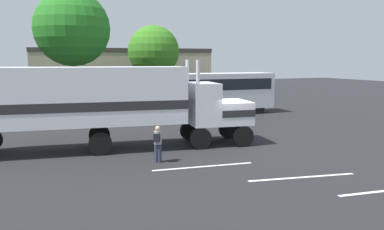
# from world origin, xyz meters

# --- Properties ---
(ground_plane) EXTENTS (120.00, 120.00, 0.00)m
(ground_plane) POSITION_xyz_m (0.00, 0.00, 0.00)
(ground_plane) COLOR #232326
(lane_stripe_near) EXTENTS (4.39, 0.66, 0.01)m
(lane_stripe_near) POSITION_xyz_m (-3.34, -3.50, 0.01)
(lane_stripe_near) COLOR silver
(lane_stripe_near) RESTS_ON ground_plane
(lane_stripe_mid) EXTENTS (4.36, 0.93, 0.01)m
(lane_stripe_mid) POSITION_xyz_m (-0.44, -6.33, 0.01)
(lane_stripe_mid) COLOR silver
(lane_stripe_mid) RESTS_ON ground_plane
(semi_truck) EXTENTS (14.37, 4.54, 4.50)m
(semi_truck) POSITION_xyz_m (-6.75, 1.30, 2.52)
(semi_truck) COLOR white
(semi_truck) RESTS_ON ground_plane
(person_bystander) EXTENTS (0.42, 0.48, 1.63)m
(person_bystander) POSITION_xyz_m (-4.89, -2.07, 0.89)
(person_bystander) COLOR #2D3347
(person_bystander) RESTS_ON ground_plane
(parked_bus) EXTENTS (11.08, 2.95, 3.40)m
(parked_bus) POSITION_xyz_m (3.58, 10.66, 2.07)
(parked_bus) COLOR silver
(parked_bus) RESTS_ON ground_plane
(tree_center) EXTENTS (5.47, 5.47, 8.16)m
(tree_center) POSITION_xyz_m (2.29, 21.77, 5.41)
(tree_center) COLOR brown
(tree_center) RESTS_ON ground_plane
(tree_right) EXTENTS (6.53, 6.53, 10.46)m
(tree_right) POSITION_xyz_m (-6.39, 17.42, 7.18)
(tree_right) COLOR brown
(tree_right) RESTS_ON ground_plane
(building_backdrop) EXTENTS (21.96, 9.03, 5.88)m
(building_backdrop) POSITION_xyz_m (0.74, 29.80, 3.16)
(building_backdrop) COLOR #B7AD8C
(building_backdrop) RESTS_ON ground_plane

